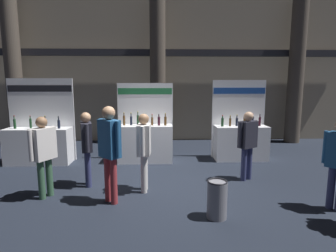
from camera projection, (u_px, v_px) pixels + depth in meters
The scene contains 11 objects.
ground_plane at pixel (159, 183), 6.05m from camera, with size 29.14×29.14×0.00m, color black.
hall_colonnade at pixel (158, 63), 10.28m from camera, with size 14.57×1.09×6.08m.
exhibitor_booth_0 at pixel (39, 142), 7.51m from camera, with size 1.81×0.66×2.35m.
exhibitor_booth_1 at pixel (145, 140), 7.68m from camera, with size 1.59×0.66×2.22m.
exhibitor_booth_2 at pixel (240, 139), 7.90m from camera, with size 1.58×0.66×2.31m.
trash_bin at pixel (217, 199), 4.42m from camera, with size 0.33×0.33×0.64m.
visitor_0 at pixel (248, 140), 6.11m from camera, with size 0.51×0.41×1.58m.
visitor_2 at pixel (110, 145), 4.90m from camera, with size 0.45×0.45×1.80m.
visitor_4 at pixel (43, 150), 5.14m from camera, with size 0.42×0.55×1.59m.
visitor_5 at pixel (87, 143), 5.75m from camera, with size 0.32×0.55×1.60m.
visitor_8 at pixel (144, 145), 5.45m from camera, with size 0.27×0.58×1.61m.
Camera 1 is at (-0.02, -5.79, 2.18)m, focal length 28.90 mm.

